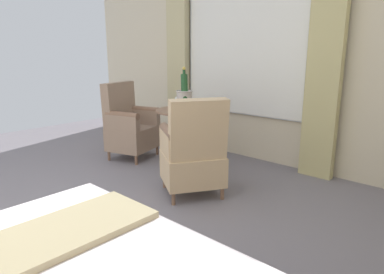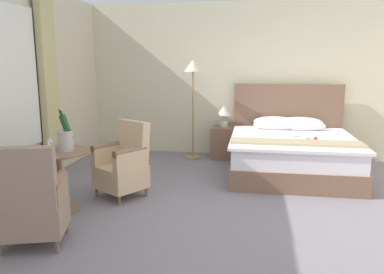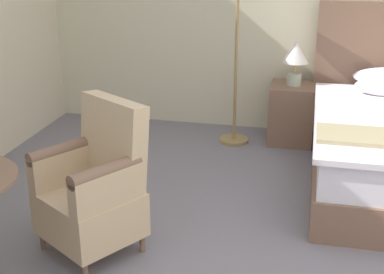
{
  "view_description": "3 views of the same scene",
  "coord_description": "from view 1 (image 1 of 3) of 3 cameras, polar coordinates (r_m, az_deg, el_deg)",
  "views": [
    {
      "loc": [
        0.72,
        2.5,
        1.34
      ],
      "look_at": [
        -1.02,
        0.9,
        0.75
      ],
      "focal_mm": 32.0,
      "sensor_mm": 36.0,
      "label": 1
    },
    {
      "loc": [
        0.05,
        -3.95,
        1.65
      ],
      "look_at": [
        -0.73,
        0.78,
        0.72
      ],
      "focal_mm": 35.0,
      "sensor_mm": 36.0,
      "label": 2
    },
    {
      "loc": [
        -0.32,
        -2.32,
        1.87
      ],
      "look_at": [
        -1.0,
        0.68,
        0.71
      ],
      "focal_mm": 50.0,
      "sensor_mm": 36.0,
      "label": 3
    }
  ],
  "objects": [
    {
      "name": "ground_plane",
      "position": [
        2.92,
        -28.65,
        -15.2
      ],
      "size": [
        7.45,
        7.45,
        0.0
      ],
      "primitive_type": "plane",
      "color": "slate"
    },
    {
      "name": "wall_window_side",
      "position": [
        4.5,
        9.02,
        14.19
      ],
      "size": [
        0.27,
        5.99,
        2.75
      ],
      "color": "beige",
      "rests_on": "ground"
    },
    {
      "name": "side_table_round",
      "position": [
        3.99,
        -0.87,
        0.92
      ],
      "size": [
        0.71,
        0.71,
        0.7
      ],
      "color": "brown",
      "rests_on": "ground"
    },
    {
      "name": "champagne_bucket",
      "position": [
        3.83,
        -1.28,
        6.63
      ],
      "size": [
        0.19,
        0.19,
        0.49
      ],
      "color": "#B6AFAB",
      "rests_on": "side_table_round"
    },
    {
      "name": "wine_glass_near_bucket",
      "position": [
        3.96,
        2.04,
        6.02
      ],
      "size": [
        0.08,
        0.08,
        0.14
      ],
      "color": "white",
      "rests_on": "side_table_round"
    },
    {
      "name": "wine_glass_near_edge",
      "position": [
        4.04,
        -2.66,
        6.2
      ],
      "size": [
        0.07,
        0.07,
        0.14
      ],
      "color": "white",
      "rests_on": "side_table_round"
    },
    {
      "name": "snack_plate",
      "position": [
        4.11,
        0.54,
        5.05
      ],
      "size": [
        0.17,
        0.17,
        0.03
      ],
      "color": "white",
      "rests_on": "side_table_round"
    },
    {
      "name": "armchair_by_window",
      "position": [
        3.21,
        0.25,
        -2.81
      ],
      "size": [
        0.74,
        0.74,
        0.96
      ],
      "color": "brown",
      "rests_on": "ground"
    },
    {
      "name": "armchair_facing_bed",
      "position": [
        4.5,
        -10.36,
        1.85
      ],
      "size": [
        0.69,
        0.65,
        0.97
      ],
      "color": "brown",
      "rests_on": "ground"
    }
  ]
}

